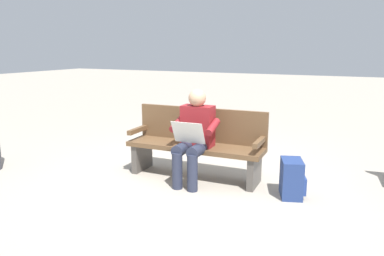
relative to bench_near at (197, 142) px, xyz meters
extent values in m
plane|color=#A89E8E|center=(0.00, 0.07, -0.46)|extent=(40.00, 40.00, 0.00)
cube|color=brown|center=(0.00, 0.07, -0.04)|extent=(1.81, 0.54, 0.06)
cube|color=brown|center=(0.00, -0.14, 0.22)|extent=(1.80, 0.11, 0.45)
cube|color=brown|center=(-0.85, 0.04, 0.11)|extent=(0.08, 0.48, 0.06)
cube|color=brown|center=(0.85, 0.10, 0.11)|extent=(0.08, 0.48, 0.06)
cube|color=#4C4742|center=(-0.80, 0.04, -0.26)|extent=(0.09, 0.43, 0.39)
cube|color=#4C4742|center=(0.80, 0.10, -0.26)|extent=(0.09, 0.43, 0.39)
cube|color=maroon|center=(-0.07, 0.12, 0.25)|extent=(0.41, 0.23, 0.52)
sphere|color=tan|center=(-0.07, 0.14, 0.61)|extent=(0.22, 0.22, 0.22)
cylinder|color=#282D42|center=(-0.17, 0.33, 0.01)|extent=(0.16, 0.42, 0.15)
cylinder|color=#282D42|center=(0.03, 0.33, 0.01)|extent=(0.16, 0.42, 0.15)
cylinder|color=#282D42|center=(-0.18, 0.51, -0.23)|extent=(0.13, 0.13, 0.45)
cylinder|color=#282D42|center=(0.02, 0.52, -0.23)|extent=(0.13, 0.13, 0.45)
cylinder|color=maroon|center=(-0.31, 0.21, 0.28)|extent=(0.10, 0.32, 0.18)
cylinder|color=maroon|center=(0.17, 0.23, 0.28)|extent=(0.10, 0.32, 0.18)
cube|color=silver|center=(-0.08, 0.42, 0.23)|extent=(0.40, 0.15, 0.27)
cube|color=navy|center=(-1.27, 0.18, -0.24)|extent=(0.33, 0.40, 0.44)
cube|color=navy|center=(-1.40, 0.14, -0.31)|extent=(0.12, 0.24, 0.20)
camera|label=1|loc=(-1.98, 4.30, 1.22)|focal=34.74mm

